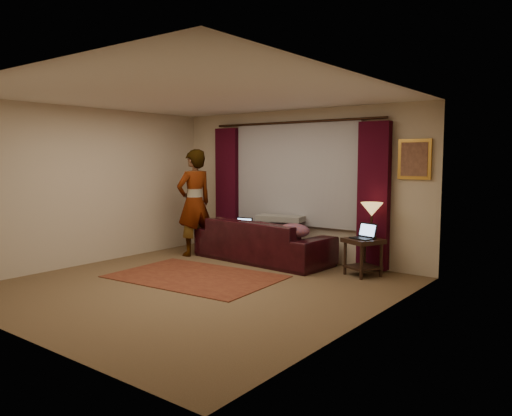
{
  "coord_description": "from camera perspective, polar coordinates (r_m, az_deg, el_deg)",
  "views": [
    {
      "loc": [
        4.75,
        -4.87,
        1.76
      ],
      "look_at": [
        0.1,
        1.2,
        1.0
      ],
      "focal_mm": 35.0,
      "sensor_mm": 36.0,
      "label": 1
    }
  ],
  "objects": [
    {
      "name": "laptop_table",
      "position": [
        7.6,
        12.07,
        -2.61
      ],
      "size": [
        0.4,
        0.42,
        0.23
      ],
      "primitive_type": null,
      "rotation": [
        0.0,
        0.0,
        -0.28
      ],
      "color": "black",
      "rests_on": "end_table"
    },
    {
      "name": "wall_back",
      "position": [
        8.78,
        4.65,
        2.66
      ],
      "size": [
        5.0,
        0.02,
        2.6
      ],
      "primitive_type": "cube",
      "color": "beige",
      "rests_on": "ground"
    },
    {
      "name": "ceiling",
      "position": [
        6.86,
        -6.95,
        12.67
      ],
      "size": [
        5.0,
        5.0,
        0.02
      ],
      "primitive_type": "cube",
      "color": "silver",
      "rests_on": "ground"
    },
    {
      "name": "wall_front",
      "position": [
        5.33,
        -25.93,
        0.14
      ],
      "size": [
        5.0,
        0.02,
        2.6
      ],
      "primitive_type": "cube",
      "color": "beige",
      "rests_on": "ground"
    },
    {
      "name": "clothing_pile",
      "position": [
        7.95,
        4.36,
        -2.65
      ],
      "size": [
        0.54,
        0.42,
        0.23
      ],
      "primitive_type": "ellipsoid",
      "rotation": [
        0.0,
        0.0,
        0.02
      ],
      "color": "brown",
      "rests_on": "sofa"
    },
    {
      "name": "laptop_sofa",
      "position": [
        8.72,
        -1.67,
        -1.93
      ],
      "size": [
        0.36,
        0.38,
        0.22
      ],
      "primitive_type": null,
      "rotation": [
        0.0,
        0.0,
        0.2
      ],
      "color": "black",
      "rests_on": "sofa"
    },
    {
      "name": "person",
      "position": [
        9.09,
        -7.06,
        0.61
      ],
      "size": [
        0.67,
        0.67,
        1.93
      ],
      "primitive_type": "imported",
      "rotation": [
        0.0,
        0.0,
        -1.79
      ],
      "color": "gray",
      "rests_on": "floor"
    },
    {
      "name": "curtain_rod",
      "position": [
        8.7,
        4.31,
        9.75
      ],
      "size": [
        0.04,
        0.04,
        3.4
      ],
      "primitive_type": "cylinder",
      "color": "black",
      "rests_on": "wall_back"
    },
    {
      "name": "picture_frame",
      "position": [
        7.8,
        17.68,
        5.33
      ],
      "size": [
        0.5,
        0.04,
        0.6
      ],
      "primitive_type": "cube",
      "color": "gold",
      "rests_on": "wall_back"
    },
    {
      "name": "sheer_curtain",
      "position": [
        8.72,
        4.45,
        3.95
      ],
      "size": [
        2.5,
        0.05,
        1.8
      ],
      "primitive_type": "cube",
      "color": "#9999A0",
      "rests_on": "wall_back"
    },
    {
      "name": "drape_left",
      "position": [
        9.6,
        -3.26,
        2.21
      ],
      "size": [
        0.5,
        0.14,
        2.3
      ],
      "primitive_type": "cube",
      "color": "#330512",
      "rests_on": "floor"
    },
    {
      "name": "area_rug",
      "position": [
        7.56,
        -6.92,
        -7.78
      ],
      "size": [
        2.53,
        1.78,
        0.01
      ],
      "primitive_type": "cube",
      "rotation": [
        0.0,
        0.0,
        0.07
      ],
      "color": "maroon",
      "rests_on": "floor"
    },
    {
      "name": "floor",
      "position": [
        7.03,
        -6.69,
        -8.91
      ],
      "size": [
        5.0,
        5.0,
        0.01
      ],
      "primitive_type": "cube",
      "color": "brown",
      "rests_on": "ground"
    },
    {
      "name": "tiffany_lamp",
      "position": [
        7.72,
        13.06,
        -1.37
      ],
      "size": [
        0.43,
        0.43,
        0.53
      ],
      "primitive_type": null,
      "rotation": [
        0.0,
        0.0,
        -0.34
      ],
      "color": "olive",
      "rests_on": "end_table"
    },
    {
      "name": "wall_left",
      "position": [
        8.75,
        -18.64,
        2.37
      ],
      "size": [
        0.02,
        5.0,
        2.6
      ],
      "primitive_type": "cube",
      "color": "beige",
      "rests_on": "ground"
    },
    {
      "name": "drape_right",
      "position": [
        7.98,
        13.31,
        1.35
      ],
      "size": [
        0.5,
        0.14,
        2.3
      ],
      "primitive_type": "cube",
      "color": "#330512",
      "rests_on": "floor"
    },
    {
      "name": "throw_blanket",
      "position": [
        8.61,
        2.8,
        0.58
      ],
      "size": [
        0.86,
        0.48,
        0.1
      ],
      "primitive_type": "cube",
      "rotation": [
        0.0,
        0.0,
        0.19
      ],
      "color": "gray",
      "rests_on": "sofa"
    },
    {
      "name": "end_table",
      "position": [
        7.7,
        12.13,
        -5.51
      ],
      "size": [
        0.65,
        0.65,
        0.56
      ],
      "primitive_type": "cube",
      "rotation": [
        0.0,
        0.0,
        -0.43
      ],
      "color": "black",
      "rests_on": "floor"
    },
    {
      "name": "wall_right",
      "position": [
        5.38,
        12.59,
        0.62
      ],
      "size": [
        0.02,
        5.0,
        2.6
      ],
      "primitive_type": "cube",
      "color": "beige",
      "rests_on": "ground"
    },
    {
      "name": "sofa",
      "position": [
        8.57,
        0.78,
        -2.79
      ],
      "size": [
        2.53,
        1.23,
        0.99
      ],
      "primitive_type": "imported",
      "rotation": [
        0.0,
        0.0,
        3.07
      ],
      "color": "black",
      "rests_on": "floor"
    }
  ]
}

